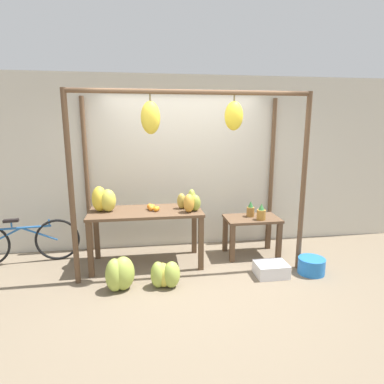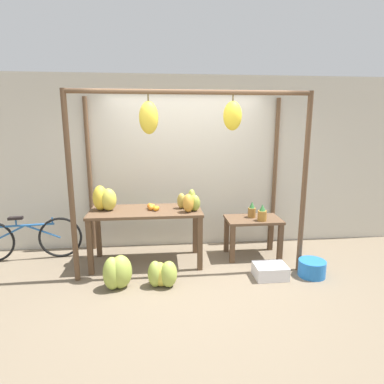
{
  "view_description": "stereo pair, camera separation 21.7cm",
  "coord_description": "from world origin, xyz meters",
  "px_view_note": "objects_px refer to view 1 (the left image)",
  "views": [
    {
      "loc": [
        -0.62,
        -3.91,
        2.03
      ],
      "look_at": [
        0.05,
        0.6,
        1.07
      ],
      "focal_mm": 30.0,
      "sensor_mm": 36.0,
      "label": 1
    },
    {
      "loc": [
        -0.41,
        -3.93,
        2.03
      ],
      "look_at": [
        0.05,
        0.6,
        1.07
      ],
      "focal_mm": 30.0,
      "sensor_mm": 36.0,
      "label": 2
    }
  ],
  "objects_px": {
    "orange_pile": "(153,208)",
    "fruit_crate_white": "(271,269)",
    "banana_pile_ground_right": "(165,275)",
    "parked_bicycle": "(22,242)",
    "blue_bucket": "(311,266)",
    "papaya_pile": "(190,202)",
    "pineapple_cluster": "(256,212)",
    "banana_pile_on_table": "(103,200)",
    "banana_pile_ground_left": "(120,274)"
  },
  "relations": [
    {
      "from": "banana_pile_on_table",
      "to": "pineapple_cluster",
      "type": "distance_m",
      "value": 2.28
    },
    {
      "from": "banana_pile_on_table",
      "to": "pineapple_cluster",
      "type": "relative_size",
      "value": 1.17
    },
    {
      "from": "banana_pile_ground_left",
      "to": "blue_bucket",
      "type": "xyz_separation_m",
      "value": [
        2.59,
        0.06,
        -0.1
      ]
    },
    {
      "from": "papaya_pile",
      "to": "pineapple_cluster",
      "type": "bearing_deg",
      "value": 7.15
    },
    {
      "from": "fruit_crate_white",
      "to": "blue_bucket",
      "type": "bearing_deg",
      "value": -1.52
    },
    {
      "from": "banana_pile_ground_left",
      "to": "banana_pile_ground_right",
      "type": "relative_size",
      "value": 1.02
    },
    {
      "from": "orange_pile",
      "to": "banana_pile_ground_left",
      "type": "distance_m",
      "value": 1.06
    },
    {
      "from": "banana_pile_ground_right",
      "to": "pineapple_cluster",
      "type": "bearing_deg",
      "value": 27.95
    },
    {
      "from": "banana_pile_ground_left",
      "to": "orange_pile",
      "type": "bearing_deg",
      "value": 58.63
    },
    {
      "from": "banana_pile_ground_right",
      "to": "orange_pile",
      "type": "bearing_deg",
      "value": 98.85
    },
    {
      "from": "banana_pile_ground_right",
      "to": "blue_bucket",
      "type": "relative_size",
      "value": 1.16
    },
    {
      "from": "pineapple_cluster",
      "to": "banana_pile_ground_left",
      "type": "relative_size",
      "value": 0.74
    },
    {
      "from": "banana_pile_on_table",
      "to": "pineapple_cluster",
      "type": "height_order",
      "value": "banana_pile_on_table"
    },
    {
      "from": "banana_pile_on_table",
      "to": "papaya_pile",
      "type": "distance_m",
      "value": 1.22
    },
    {
      "from": "banana_pile_on_table",
      "to": "fruit_crate_white",
      "type": "relative_size",
      "value": 0.87
    },
    {
      "from": "pineapple_cluster",
      "to": "papaya_pile",
      "type": "xyz_separation_m",
      "value": [
        -1.05,
        -0.13,
        0.23
      ]
    },
    {
      "from": "blue_bucket",
      "to": "banana_pile_ground_left",
      "type": "bearing_deg",
      "value": -178.66
    },
    {
      "from": "pineapple_cluster",
      "to": "papaya_pile",
      "type": "relative_size",
      "value": 0.77
    },
    {
      "from": "banana_pile_ground_left",
      "to": "pineapple_cluster",
      "type": "bearing_deg",
      "value": 20.75
    },
    {
      "from": "banana_pile_ground_left",
      "to": "parked_bicycle",
      "type": "relative_size",
      "value": 0.27
    },
    {
      "from": "orange_pile",
      "to": "banana_pile_ground_right",
      "type": "relative_size",
      "value": 0.51
    },
    {
      "from": "fruit_crate_white",
      "to": "papaya_pile",
      "type": "relative_size",
      "value": 1.04
    },
    {
      "from": "fruit_crate_white",
      "to": "papaya_pile",
      "type": "xyz_separation_m",
      "value": [
        -1.04,
        0.56,
        0.86
      ]
    },
    {
      "from": "pineapple_cluster",
      "to": "papaya_pile",
      "type": "height_order",
      "value": "papaya_pile"
    },
    {
      "from": "banana_pile_ground_right",
      "to": "parked_bicycle",
      "type": "xyz_separation_m",
      "value": [
        -2.03,
        1.02,
        0.18
      ]
    },
    {
      "from": "parked_bicycle",
      "to": "blue_bucket",
      "type": "bearing_deg",
      "value": -13.12
    },
    {
      "from": "orange_pile",
      "to": "papaya_pile",
      "type": "xyz_separation_m",
      "value": [
        0.53,
        -0.08,
        0.09
      ]
    },
    {
      "from": "papaya_pile",
      "to": "orange_pile",
      "type": "bearing_deg",
      "value": 171.57
    },
    {
      "from": "banana_pile_on_table",
      "to": "papaya_pile",
      "type": "relative_size",
      "value": 0.9
    },
    {
      "from": "banana_pile_ground_right",
      "to": "fruit_crate_white",
      "type": "distance_m",
      "value": 1.46
    },
    {
      "from": "fruit_crate_white",
      "to": "papaya_pile",
      "type": "distance_m",
      "value": 1.46
    },
    {
      "from": "banana_pile_ground_left",
      "to": "parked_bicycle",
      "type": "xyz_separation_m",
      "value": [
        -1.48,
        1.01,
        0.13
      ]
    },
    {
      "from": "banana_pile_ground_left",
      "to": "papaya_pile",
      "type": "distance_m",
      "value": 1.37
    },
    {
      "from": "banana_pile_ground_right",
      "to": "parked_bicycle",
      "type": "relative_size",
      "value": 0.26
    },
    {
      "from": "pineapple_cluster",
      "to": "parked_bicycle",
      "type": "bearing_deg",
      "value": 175.99
    },
    {
      "from": "parked_bicycle",
      "to": "pineapple_cluster",
      "type": "bearing_deg",
      "value": -4.01
    },
    {
      "from": "blue_bucket",
      "to": "papaya_pile",
      "type": "xyz_separation_m",
      "value": [
        -1.62,
        0.57,
        0.84
      ]
    },
    {
      "from": "banana_pile_ground_right",
      "to": "parked_bicycle",
      "type": "bearing_deg",
      "value": 153.18
    },
    {
      "from": "banana_pile_on_table",
      "to": "blue_bucket",
      "type": "xyz_separation_m",
      "value": [
        2.84,
        -0.69,
        -0.88
      ]
    },
    {
      "from": "banana_pile_ground_right",
      "to": "banana_pile_ground_left",
      "type": "bearing_deg",
      "value": 178.33
    },
    {
      "from": "fruit_crate_white",
      "to": "papaya_pile",
      "type": "bearing_deg",
      "value": 151.92
    },
    {
      "from": "orange_pile",
      "to": "papaya_pile",
      "type": "height_order",
      "value": "papaya_pile"
    },
    {
      "from": "banana_pile_on_table",
      "to": "parked_bicycle",
      "type": "distance_m",
      "value": 1.41
    },
    {
      "from": "orange_pile",
      "to": "fruit_crate_white",
      "type": "distance_m",
      "value": 1.86
    },
    {
      "from": "blue_bucket",
      "to": "papaya_pile",
      "type": "bearing_deg",
      "value": 160.59
    },
    {
      "from": "fruit_crate_white",
      "to": "banana_pile_ground_right",
      "type": "bearing_deg",
      "value": -176.41
    },
    {
      "from": "banana_pile_on_table",
      "to": "banana_pile_ground_right",
      "type": "relative_size",
      "value": 0.88
    },
    {
      "from": "banana_pile_on_table",
      "to": "banana_pile_ground_right",
      "type": "height_order",
      "value": "banana_pile_on_table"
    },
    {
      "from": "blue_bucket",
      "to": "parked_bicycle",
      "type": "height_order",
      "value": "parked_bicycle"
    },
    {
      "from": "pineapple_cluster",
      "to": "fruit_crate_white",
      "type": "xyz_separation_m",
      "value": [
        -0.01,
        -0.69,
        -0.63
      ]
    }
  ]
}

